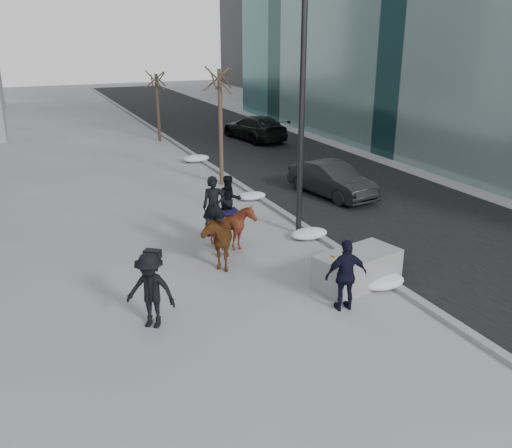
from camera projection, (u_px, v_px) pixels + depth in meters
name	position (u px, v px, depth m)	size (l,w,h in m)	color
ground	(275.00, 295.00, 13.56)	(120.00, 120.00, 0.00)	gray
road	(318.00, 175.00, 24.84)	(8.00, 90.00, 0.01)	black
curb	(237.00, 183.00, 23.29)	(0.25, 90.00, 0.12)	gray
planter	(357.00, 269.00, 13.98)	(2.23, 1.11, 0.89)	gray
car_near	(332.00, 180.00, 21.45)	(1.42, 4.07, 1.34)	black
car_far	(255.00, 128.00, 32.51)	(2.05, 5.05, 1.47)	black
tree_near	(221.00, 122.00, 22.41)	(1.20, 1.20, 5.34)	#3C3223
tree_far	(158.00, 104.00, 31.72)	(1.20, 1.20, 4.32)	#3A2C22
mounted_left	(216.00, 232.00, 15.13)	(1.42, 2.11, 2.50)	#482A0E
mounted_right	(231.00, 220.00, 16.18)	(1.26, 1.40, 2.24)	#45190D
feeder	(346.00, 275.00, 12.60)	(1.08, 0.94, 1.75)	black
camera_crew	(151.00, 290.00, 11.85)	(1.30, 1.20, 1.75)	black
lamppost	(299.00, 75.00, 16.22)	(0.25, 2.70, 9.09)	black
snow_piles	(262.00, 203.00, 20.31)	(1.36, 16.30, 0.35)	silver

